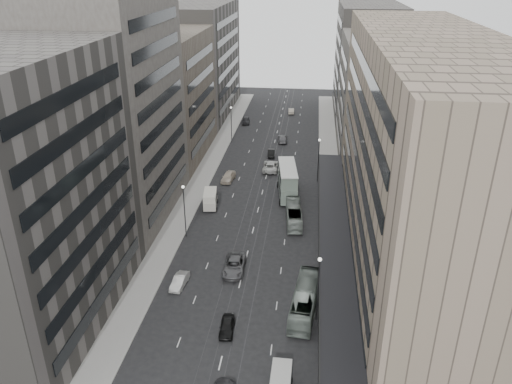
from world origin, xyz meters
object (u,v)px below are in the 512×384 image
at_px(bus_far, 294,214).
at_px(sedan_0, 227,326).
at_px(vw_microbus, 281,384).
at_px(sedan_1, 180,281).
at_px(bus_near, 305,300).
at_px(sedan_2, 234,265).
at_px(double_decker, 287,180).
at_px(panel_van, 210,199).
at_px(pedestrian, 348,379).

distance_m(bus_far, sedan_0, 27.25).
xyz_separation_m(vw_microbus, sedan_1, (-13.87, 16.11, -0.70)).
distance_m(bus_near, sedan_0, 9.71).
relative_size(sedan_0, sedan_2, 0.66).
relative_size(double_decker, sedan_1, 2.53).
bearing_deg(bus_near, sedan_2, -31.31).
distance_m(vw_microbus, panel_van, 40.99).
bearing_deg(double_decker, pedestrian, -85.96).
height_order(panel_van, sedan_1, panel_van).
xyz_separation_m(bus_near, panel_van, (-16.33, 25.39, 0.08)).
bearing_deg(sedan_0, vw_microbus, -55.02).
bearing_deg(double_decker, bus_far, -87.48).
bearing_deg(bus_near, pedestrian, 117.32).
distance_m(double_decker, panel_van, 13.86).
distance_m(double_decker, vw_microbus, 44.38).
bearing_deg(sedan_1, sedan_0, -41.25).
height_order(bus_far, panel_van, panel_van).
bearing_deg(panel_van, bus_near, -65.13).
relative_size(vw_microbus, panel_van, 0.95).
distance_m(bus_far, double_decker, 9.72).
relative_size(double_decker, panel_van, 2.14).
height_order(bus_far, pedestrian, bus_far).
relative_size(bus_near, sedan_1, 2.66).
bearing_deg(bus_near, bus_far, -77.93).
bearing_deg(bus_far, pedestrian, 96.47).
bearing_deg(double_decker, panel_van, -161.52).
bearing_deg(sedan_1, vw_microbus, -43.96).
xyz_separation_m(sedan_2, pedestrian, (13.91, -18.61, 0.26)).
height_order(double_decker, pedestrian, double_decker).
bearing_deg(bus_far, panel_van, -19.06).
bearing_deg(pedestrian, sedan_1, -59.96).
bearing_deg(sedan_1, bus_near, -5.81).
relative_size(panel_van, sedan_1, 1.18).
xyz_separation_m(bus_far, sedan_2, (-7.19, -14.62, -0.51)).
relative_size(vw_microbus, sedan_1, 1.12).
bearing_deg(pedestrian, bus_far, -102.97).
relative_size(vw_microbus, sedan_0, 1.18).
height_order(vw_microbus, panel_van, panel_van).
height_order(vw_microbus, sedan_0, vw_microbus).
bearing_deg(sedan_2, sedan_0, -86.47).
height_order(sedan_1, sedan_2, sedan_2).
xyz_separation_m(bus_far, sedan_0, (-6.17, -26.54, -0.66)).
bearing_deg(panel_van, bus_far, -21.97).
xyz_separation_m(bus_near, sedan_2, (-9.49, 7.25, -0.70)).
distance_m(sedan_0, pedestrian, 14.53).
xyz_separation_m(bus_far, pedestrian, (6.72, -33.24, -0.25)).
bearing_deg(panel_van, pedestrian, -68.43).
distance_m(sedan_1, sedan_2, 7.58).
relative_size(bus_far, sedan_1, 2.33).
distance_m(double_decker, sedan_0, 36.35).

